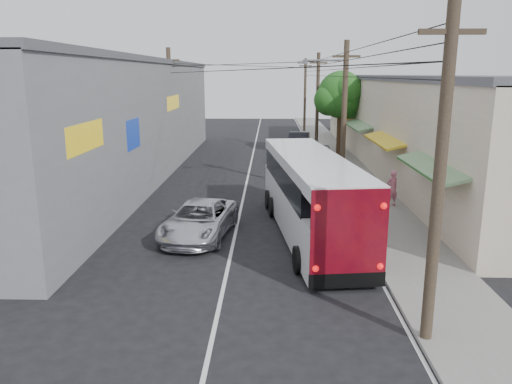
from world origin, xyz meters
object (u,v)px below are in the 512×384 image
coach_bus (310,194)px  parked_car_far (299,142)px  pedestrian_near (392,188)px  parked_suv (322,165)px  parked_car_mid (311,148)px  jeepney (199,220)px  pedestrian_far (348,178)px

coach_bus → parked_car_far: size_ratio=2.40×
pedestrian_near → parked_suv: bearing=-91.5°
coach_bus → pedestrian_near: coach_bus is taller
parked_car_far → parked_suv: bearing=-78.9°
parked_suv → parked_car_far: parked_suv is taller
parked_suv → parked_car_mid: 8.89m
coach_bus → parked_car_far: 22.46m
parked_suv → parked_car_far: bearing=87.5°
coach_bus → jeepney: size_ratio=2.25×
pedestrian_near → parked_car_far: bearing=-102.8°
parked_car_far → pedestrian_near: 18.55m
parked_car_far → pedestrian_near: bearing=-72.1°
parked_car_mid → pedestrian_near: (2.67, -15.46, 0.33)m
jeepney → parked_car_far: parked_car_far is taller
jeepney → parked_car_far: (5.20, 22.87, 0.08)m
parked_car_far → parked_car_mid: bearing=-66.7°
jeepney → parked_car_mid: bearing=81.2°
coach_bus → parked_car_far: coach_bus is taller
parked_suv → parked_car_far: 11.67m
jeepney → parked_car_mid: jeepney is taller
pedestrian_near → pedestrian_far: pedestrian_far is taller
parked_suv → parked_car_mid: size_ratio=1.57×
parked_suv → parked_car_mid: parked_suv is taller
jeepney → parked_car_far: 23.46m
coach_bus → pedestrian_far: (2.49, 6.32, -0.64)m
jeepney → pedestrian_near: (8.67, 4.65, 0.29)m
pedestrian_far → parked_car_mid: bearing=-80.4°
coach_bus → parked_suv: (1.61, 10.78, -0.78)m
jeepney → parked_suv: size_ratio=0.83×
parked_car_far → pedestrian_far: (1.68, -16.11, 0.24)m
parked_car_mid → pedestrian_near: size_ratio=2.24×
coach_bus → pedestrian_far: size_ratio=6.30×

